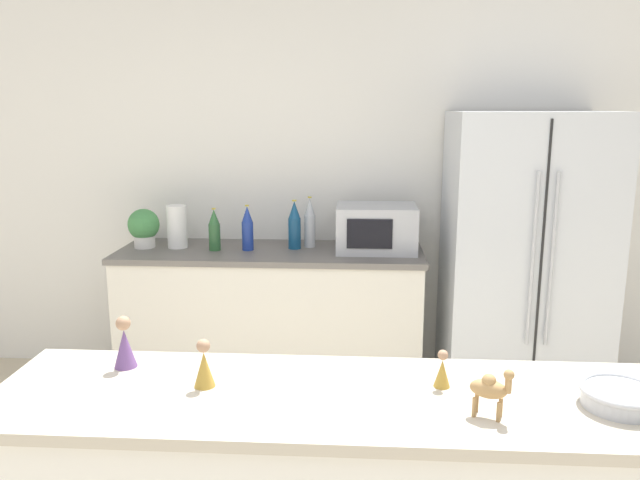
% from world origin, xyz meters
% --- Properties ---
extents(wall_back, '(8.00, 0.06, 2.55)m').
position_xyz_m(wall_back, '(0.00, 2.73, 1.27)').
color(wall_back, white).
rests_on(wall_back, ground_plane).
extents(back_counter, '(1.87, 0.63, 0.89)m').
position_xyz_m(back_counter, '(-0.33, 2.40, 0.45)').
color(back_counter, silver).
rests_on(back_counter, ground_plane).
extents(refrigerator, '(0.91, 0.71, 1.72)m').
position_xyz_m(refrigerator, '(1.19, 2.34, 0.86)').
color(refrigerator, silver).
rests_on(refrigerator, ground_plane).
extents(potted_plant, '(0.19, 0.19, 0.24)m').
position_xyz_m(potted_plant, '(-1.12, 2.41, 1.02)').
color(potted_plant, silver).
rests_on(potted_plant, back_counter).
extents(paper_towel_roll, '(0.12, 0.12, 0.26)m').
position_xyz_m(paper_towel_roll, '(-0.92, 2.43, 1.02)').
color(paper_towel_roll, white).
rests_on(paper_towel_roll, back_counter).
extents(microwave, '(0.48, 0.37, 0.28)m').
position_xyz_m(microwave, '(0.32, 2.42, 1.03)').
color(microwave, '#B2B5BA').
rests_on(microwave, back_counter).
extents(back_bottle_0, '(0.07, 0.07, 0.28)m').
position_xyz_m(back_bottle_0, '(-0.47, 2.38, 1.02)').
color(back_bottle_0, navy).
rests_on(back_bottle_0, back_counter).
extents(back_bottle_1, '(0.08, 0.08, 0.30)m').
position_xyz_m(back_bottle_1, '(-0.18, 2.44, 1.03)').
color(back_bottle_1, navy).
rests_on(back_bottle_1, back_counter).
extents(back_bottle_2, '(0.07, 0.07, 0.32)m').
position_xyz_m(back_bottle_2, '(-0.09, 2.50, 1.04)').
color(back_bottle_2, '#B2B7BC').
rests_on(back_bottle_2, back_counter).
extents(back_bottle_3, '(0.07, 0.07, 0.26)m').
position_xyz_m(back_bottle_3, '(-0.67, 2.37, 1.01)').
color(back_bottle_3, '#2D6033').
rests_on(back_bottle_3, back_counter).
extents(fruit_bowl, '(0.23, 0.23, 0.06)m').
position_xyz_m(fruit_bowl, '(0.95, 0.37, 0.95)').
color(fruit_bowl, '#B7BABF').
rests_on(fruit_bowl, bar_counter).
extents(camel_figurine, '(0.12, 0.09, 0.15)m').
position_xyz_m(camel_figurine, '(0.57, 0.28, 1.01)').
color(camel_figurine, '#A87F4C').
rests_on(camel_figurine, bar_counter).
extents(wise_man_figurine_blue, '(0.06, 0.06, 0.15)m').
position_xyz_m(wise_man_figurine_blue, '(-0.25, 0.42, 0.98)').
color(wise_man_figurine_blue, '#B28933').
rests_on(wise_man_figurine_blue, bar_counter).
extents(wise_man_figurine_crimson, '(0.05, 0.05, 0.12)m').
position_xyz_m(wise_man_figurine_crimson, '(0.47, 0.46, 0.97)').
color(wise_man_figurine_crimson, '#B28933').
rests_on(wise_man_figurine_crimson, bar_counter).
extents(wise_man_figurine_purple, '(0.07, 0.07, 0.17)m').
position_xyz_m(wise_man_figurine_purple, '(-0.54, 0.55, 0.99)').
color(wise_man_figurine_purple, '#6B4784').
rests_on(wise_man_figurine_purple, bar_counter).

